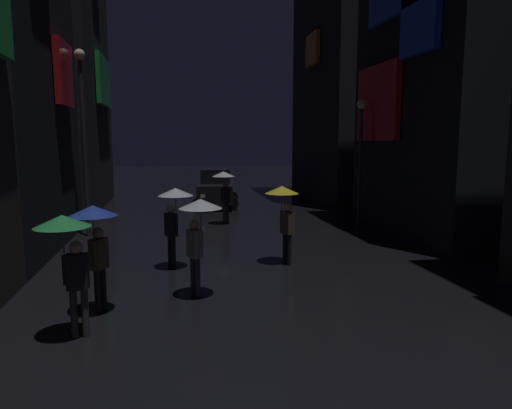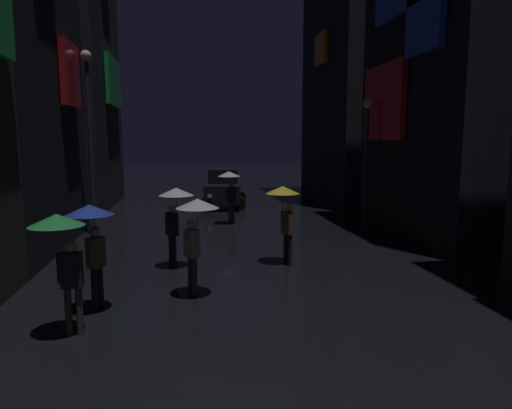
% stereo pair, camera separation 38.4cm
% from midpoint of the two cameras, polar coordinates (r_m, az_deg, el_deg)
% --- Properties ---
extents(building_right_mid, '(4.25, 7.11, 14.90)m').
position_cam_midpoint_polar(building_right_mid, '(17.93, 24.89, 20.62)').
color(building_right_mid, black).
rests_on(building_right_mid, ground).
extents(pedestrian_foreground_right_clear, '(0.90, 0.90, 2.12)m').
position_cam_midpoint_polar(pedestrian_foreground_right_clear, '(18.21, -2.70, 2.75)').
color(pedestrian_foreground_right_clear, '#2D2D38').
rests_on(pedestrian_foreground_right_clear, ground).
extents(pedestrian_midstreet_centre_clear, '(0.90, 0.90, 2.12)m').
position_cam_midpoint_polar(pedestrian_midstreet_centre_clear, '(11.95, -9.21, -0.05)').
color(pedestrian_midstreet_centre_clear, black).
rests_on(pedestrian_midstreet_centre_clear, ground).
extents(pedestrian_foreground_left_yellow, '(0.90, 0.90, 2.12)m').
position_cam_midpoint_polar(pedestrian_foreground_left_yellow, '(12.18, 4.46, 0.18)').
color(pedestrian_foreground_left_yellow, black).
rests_on(pedestrian_foreground_left_yellow, ground).
extents(pedestrian_near_crossing_green, '(0.90, 0.90, 2.12)m').
position_cam_midpoint_polar(pedestrian_near_crossing_green, '(8.18, -21.89, -4.19)').
color(pedestrian_near_crossing_green, '#38332D').
rests_on(pedestrian_near_crossing_green, ground).
extents(pedestrian_far_right_blue, '(0.90, 0.90, 2.12)m').
position_cam_midpoint_polar(pedestrian_far_right_blue, '(9.20, -18.75, -2.74)').
color(pedestrian_far_right_blue, black).
rests_on(pedestrian_far_right_blue, ground).
extents(pedestrian_midstreet_left_clear, '(0.90, 0.90, 2.12)m').
position_cam_midpoint_polar(pedestrian_midstreet_left_clear, '(9.63, -6.43, -1.91)').
color(pedestrian_midstreet_left_clear, '#2D2D38').
rests_on(pedestrian_midstreet_left_clear, ground).
extents(car_distant, '(2.62, 4.31, 1.92)m').
position_cam_midpoint_polar(car_distant, '(23.32, -3.57, 2.05)').
color(car_distant, black).
rests_on(car_distant, ground).
extents(streetlamp_left_far, '(0.36, 0.36, 6.34)m').
position_cam_midpoint_polar(streetlamp_left_far, '(16.79, -19.50, 9.47)').
color(streetlamp_left_far, '#2D2D33').
rests_on(streetlamp_left_far, ground).
extents(streetlamp_right_far, '(0.36, 0.36, 4.86)m').
position_cam_midpoint_polar(streetlamp_right_far, '(17.86, 14.25, 6.99)').
color(streetlamp_right_far, '#2D2D33').
rests_on(streetlamp_right_far, ground).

